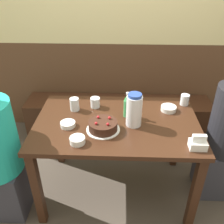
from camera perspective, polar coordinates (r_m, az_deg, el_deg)
ground_plane at (r=2.39m, az=0.92°, el=-16.98°), size 12.00×12.00×0.00m
back_wall at (r=2.69m, az=1.76°, el=19.98°), size 4.80×0.04×2.50m
bench_seat at (r=2.87m, az=1.37°, el=-1.45°), size 2.04×0.38×0.45m
dining_table at (r=1.96m, az=1.08°, el=-4.55°), size 1.24×0.80×0.74m
birthday_cake at (r=1.79m, az=-2.07°, el=-3.18°), size 0.24×0.24×0.09m
water_pitcher at (r=1.80m, az=5.08°, el=0.44°), size 0.12×0.12×0.25m
soju_bottle at (r=1.91m, az=3.50°, el=1.54°), size 0.06×0.06×0.21m
napkin_holder at (r=1.71m, az=19.08°, el=-6.82°), size 0.11×0.08×0.11m
bowl_soup_white at (r=2.07m, az=12.80°, el=0.80°), size 0.12×0.12×0.04m
bowl_rice_small at (r=1.86m, az=-10.05°, el=-2.75°), size 0.11×0.11×0.03m
bowl_side_dish at (r=1.69m, az=-7.91°, el=-6.40°), size 0.10×0.10×0.04m
glass_water_tall at (r=2.07m, az=-3.87°, el=2.20°), size 0.08×0.08×0.08m
glass_tumbler_short at (r=2.04m, az=-8.56°, el=1.76°), size 0.07×0.07×0.10m
glass_shot_small at (r=2.18m, az=16.29°, el=2.71°), size 0.07×0.07×0.09m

